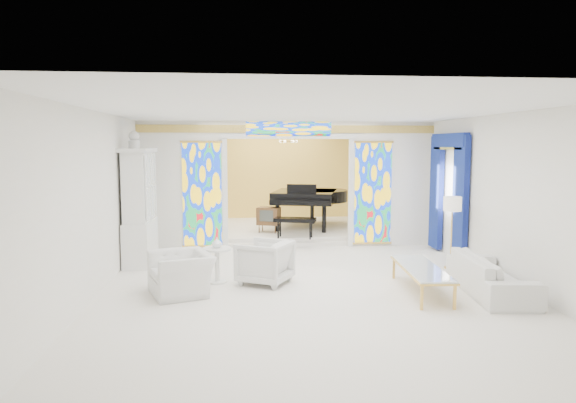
{
  "coord_description": "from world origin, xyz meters",
  "views": [
    {
      "loc": [
        -1.19,
        -10.13,
        2.44
      ],
      "look_at": [
        -0.18,
        0.2,
        1.3
      ],
      "focal_mm": 32.0,
      "sensor_mm": 36.0,
      "label": 1
    }
  ],
  "objects": [
    {
      "name": "floor",
      "position": [
        0.0,
        0.0,
        0.0
      ],
      "size": [
        12.0,
        12.0,
        0.0
      ],
      "primitive_type": "plane",
      "color": "silver",
      "rests_on": "ground"
    },
    {
      "name": "ceiling",
      "position": [
        0.0,
        0.0,
        3.0
      ],
      "size": [
        7.0,
        12.0,
        0.02
      ],
      "primitive_type": "cube",
      "color": "white",
      "rests_on": "wall_back"
    },
    {
      "name": "wall_back",
      "position": [
        0.0,
        6.0,
        1.5
      ],
      "size": [
        7.0,
        0.02,
        3.0
      ],
      "primitive_type": "cube",
      "color": "silver",
      "rests_on": "floor"
    },
    {
      "name": "wall_front",
      "position": [
        0.0,
        -6.0,
        1.5
      ],
      "size": [
        7.0,
        0.02,
        3.0
      ],
      "primitive_type": "cube",
      "color": "silver",
      "rests_on": "floor"
    },
    {
      "name": "wall_left",
      "position": [
        -3.5,
        0.0,
        1.5
      ],
      "size": [
        0.02,
        12.0,
        3.0
      ],
      "primitive_type": "cube",
      "color": "silver",
      "rests_on": "floor"
    },
    {
      "name": "wall_right",
      "position": [
        3.5,
        0.0,
        1.5
      ],
      "size": [
        0.02,
        12.0,
        3.0
      ],
      "primitive_type": "cube",
      "color": "silver",
      "rests_on": "floor"
    },
    {
      "name": "partition_wall",
      "position": [
        0.0,
        2.0,
        1.65
      ],
      "size": [
        7.0,
        0.22,
        3.0
      ],
      "color": "silver",
      "rests_on": "floor"
    },
    {
      "name": "stained_glass_left",
      "position": [
        -2.03,
        1.89,
        1.3
      ],
      "size": [
        0.9,
        0.04,
        2.4
      ],
      "primitive_type": "cube",
      "color": "gold",
      "rests_on": "partition_wall"
    },
    {
      "name": "stained_glass_right",
      "position": [
        2.03,
        1.89,
        1.3
      ],
      "size": [
        0.9,
        0.04,
        2.4
      ],
      "primitive_type": "cube",
      "color": "gold",
      "rests_on": "partition_wall"
    },
    {
      "name": "stained_glass_transom",
      "position": [
        0.0,
        1.89,
        2.82
      ],
      "size": [
        2.0,
        0.04,
        0.34
      ],
      "primitive_type": "cube",
      "color": "gold",
      "rests_on": "partition_wall"
    },
    {
      "name": "alcove_platform",
      "position": [
        0.0,
        4.1,
        0.09
      ],
      "size": [
        6.8,
        3.8,
        0.18
      ],
      "primitive_type": "cube",
      "color": "silver",
      "rests_on": "floor"
    },
    {
      "name": "gold_curtain_back",
      "position": [
        0.0,
        5.88,
        1.5
      ],
      "size": [
        6.7,
        0.1,
        2.9
      ],
      "primitive_type": "cube",
      "color": "#F3D154",
      "rests_on": "wall_back"
    },
    {
      "name": "chandelier",
      "position": [
        0.2,
        4.0,
        2.55
      ],
      "size": [
        0.48,
        0.48,
        0.3
      ],
      "primitive_type": "cylinder",
      "color": "gold",
      "rests_on": "ceiling"
    },
    {
      "name": "blue_drapes",
      "position": [
        3.4,
        0.7,
        1.58
      ],
      "size": [
        0.14,
        1.85,
        2.65
      ],
      "color": "navy",
      "rests_on": "wall_right"
    },
    {
      "name": "china_cabinet",
      "position": [
        -3.22,
        0.6,
        1.17
      ],
      "size": [
        0.56,
        1.46,
        2.72
      ],
      "color": "white",
      "rests_on": "floor"
    },
    {
      "name": "armchair_left",
      "position": [
        -2.14,
        -1.74,
        0.34
      ],
      "size": [
        1.22,
        1.3,
        0.68
      ],
      "primitive_type": "imported",
      "rotation": [
        0.0,
        0.0,
        -1.22
      ],
      "color": "white",
      "rests_on": "floor"
    },
    {
      "name": "armchair_right",
      "position": [
        -0.74,
        -1.23,
        0.38
      ],
      "size": [
        1.14,
        1.13,
        0.77
      ],
      "primitive_type": "imported",
      "rotation": [
        0.0,
        0.0,
        -2.07
      ],
      "color": "white",
      "rests_on": "floor"
    },
    {
      "name": "sofa",
      "position": [
        2.95,
        -2.22,
        0.31
      ],
      "size": [
        1.06,
        2.22,
        0.63
      ],
      "primitive_type": "imported",
      "rotation": [
        0.0,
        0.0,
        1.46
      ],
      "color": "white",
      "rests_on": "floor"
    },
    {
      "name": "side_table",
      "position": [
        -1.58,
        -1.11,
        0.41
      ],
      "size": [
        0.56,
        0.56,
        0.63
      ],
      "rotation": [
        0.0,
        0.0,
        -0.12
      ],
      "color": "white",
      "rests_on": "floor"
    },
    {
      "name": "vase",
      "position": [
        -1.58,
        -1.11,
        0.73
      ],
      "size": [
        0.2,
        0.2,
        0.18
      ],
      "primitive_type": "imported",
      "rotation": [
        0.0,
        0.0,
        -0.17
      ],
      "color": "white",
      "rests_on": "side_table"
    },
    {
      "name": "coffee_table",
      "position": [
        1.82,
        -2.06,
        0.4
      ],
      "size": [
        0.74,
        1.98,
        0.43
      ],
      "rotation": [
        0.0,
        0.0,
        -0.07
      ],
      "color": "white",
      "rests_on": "floor"
    },
    {
      "name": "floor_lamp",
      "position": [
        3.01,
        -0.47,
        1.22
      ],
      "size": [
        0.43,
        0.43,
        1.44
      ],
      "rotation": [
        0.0,
        0.0,
        -0.26
      ],
      "color": "gold",
      "rests_on": "floor"
    },
    {
      "name": "grand_piano",
      "position": [
        0.81,
        3.87,
        1.02
      ],
      "size": [
        2.48,
        3.23,
        1.24
      ],
      "rotation": [
        0.0,
        0.0,
        -0.27
      ],
      "color": "black",
      "rests_on": "alcove_platform"
    },
    {
      "name": "tv_console",
      "position": [
        -0.41,
        3.1,
        0.6
      ],
      "size": [
        0.66,
        0.56,
        0.65
      ],
      "rotation": [
        0.0,
        0.0,
        -0.37
      ],
      "color": "brown",
      "rests_on": "alcove_platform"
    }
  ]
}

